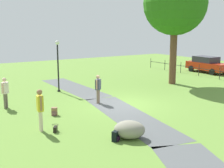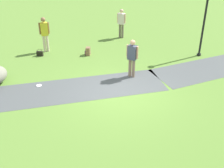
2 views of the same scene
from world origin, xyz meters
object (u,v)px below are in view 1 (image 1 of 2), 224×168
Objects in this scene: large_shade_tree at (175,4)px; handbag_on_grass at (55,129)px; backpack_by_boulder at (116,136)px; parked_hatchback_blue at (207,64)px; spare_backpack_on_lawn at (54,112)px; passerby_on_path at (98,87)px; man_near_boulder at (5,91)px; woman_with_handbag at (40,107)px; frisbee_on_grass at (125,123)px; lamp_post at (58,60)px; lawn_boulder at (129,130)px.

large_shade_tree is 22.37× the size of handbag_on_grass.
large_shade_tree is 13.97m from backpack_by_boulder.
backpack_by_boulder is 19.78m from parked_hatchback_blue.
spare_backpack_on_lawn is at bearing -73.88° from parked_hatchback_blue.
passerby_on_path reaches higher than backpack_by_boulder.
man_near_boulder reaches higher than backpack_by_boulder.
man_near_boulder is at bearing -89.17° from large_shade_tree.
backpack_by_boulder is at bearing -60.78° from parked_hatchback_blue.
woman_with_handbag reaches higher than spare_backpack_on_lawn.
large_shade_tree is 12.77m from spare_backpack_on_lawn.
passerby_on_path is 7.36× the size of frisbee_on_grass.
backpack_by_boulder is (7.36, -10.32, -5.86)m from large_shade_tree.
large_shade_tree reaches higher than spare_backpack_on_lawn.
parked_hatchback_blue is (-6.97, 19.25, -0.25)m from woman_with_handbag.
lamp_post is 9.89m from backpack_by_boulder.
spare_backpack_on_lawn is at bearing -171.65° from backpack_by_boulder.
parked_hatchback_blue is (-2.29, 6.93, -5.24)m from large_shade_tree.
frisbee_on_grass is at bearing 149.17° from lawn_boulder.
woman_with_handbag is (4.68, -12.32, -5.00)m from large_shade_tree.
parked_hatchback_blue reaches higher than backpack_by_boulder.
lamp_post is 2.06× the size of man_near_boulder.
lamp_post is 15.54m from parked_hatchback_blue.
lawn_boulder is 7.84m from man_near_boulder.
passerby_on_path is 4.36× the size of handbag_on_grass.
handbag_on_grass is at bearing -136.84° from lawn_boulder.
woman_with_handbag is 4.49× the size of backpack_by_boulder.
passerby_on_path is at bearing 121.14° from woman_with_handbag.
lamp_post is 0.81× the size of parked_hatchback_blue.
man_near_boulder is at bearing -175.82° from woman_with_handbag.
large_shade_tree is at bearing 75.79° from lamp_post.
woman_with_handbag is 4.49× the size of spare_backpack_on_lawn.
backpack_by_boulder is at bearing -24.17° from passerby_on_path.
large_shade_tree is at bearing 90.83° from man_near_boulder.
frisbee_on_grass is at bearing -62.64° from parked_hatchback_blue.
woman_with_handbag is (-2.74, -2.61, 0.69)m from lawn_boulder.
backpack_by_boulder reaches higher than handbag_on_grass.
lamp_post reaches higher than woman_with_handbag.
woman_with_handbag is 3.45m from backpack_by_boulder.
lamp_post is at bearing -171.45° from passerby_on_path.
lamp_post reaches higher than frisbee_on_grass.
woman_with_handbag is 5.14m from passerby_on_path.
frisbee_on_grass is at bearing 134.43° from backpack_by_boulder.
spare_backpack_on_lawn is (5.06, -2.42, -1.95)m from lamp_post.
frisbee_on_grass is 17.68m from parked_hatchback_blue.
man_near_boulder reaches higher than frisbee_on_grass.
spare_backpack_on_lawn is (-4.53, -1.27, -0.16)m from lawn_boulder.
man_near_boulder is at bearing -157.90° from lawn_boulder.
woman_with_handbag is at bearing -36.86° from spare_backpack_on_lawn.
backpack_by_boulder is 4.52m from spare_backpack_on_lawn.
large_shade_tree reaches higher than backpack_by_boulder.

